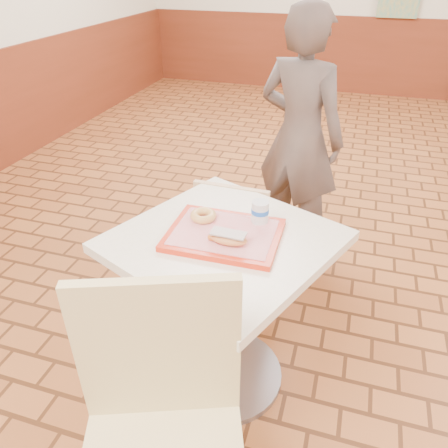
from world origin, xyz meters
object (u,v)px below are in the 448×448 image
(paper_cup, at_px, (260,211))
(customer, at_px, (300,138))
(chair_main_front, at_px, (162,431))
(chair_main_back, at_px, (236,238))
(main_table, at_px, (224,289))
(serving_tray, at_px, (224,234))
(ring_donut, at_px, (203,216))
(long_john_donut, at_px, (227,238))

(paper_cup, bearing_deg, customer, 90.45)
(chair_main_front, relative_size, chair_main_back, 1.27)
(main_table, distance_m, paper_cup, 0.37)
(paper_cup, bearing_deg, serving_tray, -134.45)
(chair_main_back, bearing_deg, customer, -103.65)
(main_table, relative_size, ring_donut, 7.71)
(customer, relative_size, serving_tray, 3.64)
(customer, relative_size, paper_cup, 17.72)
(long_john_donut, bearing_deg, customer, 86.93)
(main_table, xyz_separation_m, chair_main_back, (-0.09, 0.51, -0.09))
(paper_cup, bearing_deg, ring_donut, -166.76)
(chair_main_front, bearing_deg, main_table, 70.76)
(long_john_donut, bearing_deg, chair_main_front, -91.07)
(chair_main_front, bearing_deg, ring_donut, 78.72)
(main_table, bearing_deg, ring_donut, 149.29)
(main_table, xyz_separation_m, ring_donut, (-0.11, 0.06, 0.30))
(customer, bearing_deg, main_table, 105.45)
(main_table, height_order, paper_cup, paper_cup)
(chair_main_front, distance_m, ring_donut, 0.80)
(main_table, height_order, chair_main_back, chair_main_back)
(main_table, xyz_separation_m, paper_cup, (0.11, 0.11, 0.33))
(chair_main_back, relative_size, customer, 0.52)
(customer, height_order, paper_cup, customer)
(long_john_donut, bearing_deg, serving_tray, 116.45)
(customer, height_order, serving_tray, customer)
(chair_main_back, height_order, serving_tray, serving_tray)
(long_john_donut, bearing_deg, main_table, 116.45)
(chair_main_front, bearing_deg, chair_main_back, 74.30)
(customer, xyz_separation_m, paper_cup, (0.01, -1.10, 0.10))
(serving_tray, relative_size, long_john_donut, 2.75)
(chair_main_back, bearing_deg, ring_donut, 89.87)
(ring_donut, bearing_deg, long_john_donut, -43.20)
(chair_main_front, relative_size, serving_tray, 2.41)
(long_john_donut, relative_size, paper_cup, 1.77)
(customer, bearing_deg, ring_donut, 100.03)
(serving_tray, distance_m, ring_donut, 0.13)
(ring_donut, relative_size, paper_cup, 1.19)
(serving_tray, bearing_deg, chair_main_back, 100.07)
(serving_tray, relative_size, ring_donut, 4.08)
(main_table, bearing_deg, chair_main_back, 100.07)
(chair_main_front, distance_m, long_john_donut, 0.67)
(main_table, relative_size, chair_main_front, 0.78)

